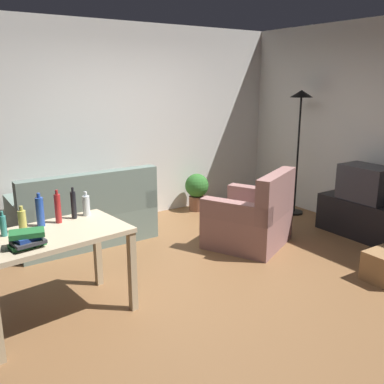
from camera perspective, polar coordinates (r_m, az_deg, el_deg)
The scene contains 17 objects.
ground_plane at distance 4.52m, azimuth 2.51°, elevation -10.93°, with size 5.20×4.40×0.02m, color brown.
wall_rear at distance 6.01m, azimuth -9.95°, elevation 8.92°, with size 5.20×0.10×2.70m, color silver.
wall_right at distance 6.01m, azimuth 23.31°, elevation 7.94°, with size 0.10×4.40×2.70m, color silver.
couch at distance 5.39m, azimuth -14.22°, elevation -3.36°, with size 1.65×0.84×0.92m.
tv_stand at distance 5.84m, azimuth 21.87°, elevation -3.27°, with size 0.44×1.10×0.48m.
tv at distance 5.73m, azimuth 22.34°, elevation 1.11°, with size 0.41×0.60×0.44m.
torchiere_lamp at distance 6.31m, azimuth 14.31°, elevation 9.54°, with size 0.32×0.32×1.81m.
desk at distance 3.65m, azimuth -18.33°, elevation -6.85°, with size 1.27×0.84×0.76m.
potted_plant at distance 6.47m, azimuth 0.66°, elevation 0.37°, with size 0.36×0.36×0.57m.
armchair at distance 5.18m, azimuth 8.09°, elevation -3.63°, with size 1.18×1.15×0.92m.
bottle_tall at distance 3.65m, azimuth -24.04°, elevation -4.13°, with size 0.05×0.05×0.21m.
bottle_squat at distance 3.69m, azimuth -21.84°, elevation -3.62°, with size 0.06×0.06×0.22m.
bottle_blue at distance 3.77m, azimuth -19.76°, elevation -2.48°, with size 0.07×0.07×0.29m.
bottle_red at distance 3.81m, azimuth -17.59°, elevation -2.09°, with size 0.05×0.05×0.29m.
bottle_dark at distance 3.89m, azimuth -15.64°, elevation -1.65°, with size 0.05×0.05×0.28m.
bottle_clear at distance 3.95m, azimuth -14.04°, elevation -1.74°, with size 0.07×0.07×0.22m.
book_stack at distance 3.36m, azimuth -21.28°, elevation -5.89°, with size 0.27×0.21×0.13m.
Camera 1 is at (-2.41, -3.27, 1.96)m, focal length 39.68 mm.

